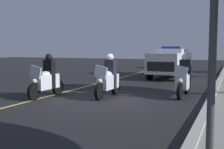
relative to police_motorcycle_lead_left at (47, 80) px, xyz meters
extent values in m
plane|color=black|center=(-0.40, 2.38, -0.70)|extent=(80.00, 80.00, 0.00)
cube|color=#B7B5AD|center=(-0.40, 6.07, -0.62)|extent=(48.00, 0.24, 0.15)
cube|color=#E0D14C|center=(-0.40, -0.06, -0.70)|extent=(48.00, 0.12, 0.01)
cylinder|color=black|center=(0.76, -0.02, -0.38)|extent=(0.64, 0.14, 0.64)
cylinder|color=black|center=(-0.74, 0.02, -0.38)|extent=(0.64, 0.16, 0.64)
cube|color=silver|center=(0.03, 0.00, -0.08)|extent=(1.21, 0.47, 0.56)
ellipsoid|color=silver|center=(0.08, 0.00, 0.22)|extent=(0.57, 0.33, 0.24)
cube|color=silver|center=(0.66, -0.02, 0.35)|extent=(0.07, 0.56, 0.53)
sphere|color=#F9F4CC|center=(0.72, -0.02, 0.02)|extent=(0.17, 0.17, 0.17)
sphere|color=red|center=(0.53, -0.17, 0.28)|extent=(0.09, 0.09, 0.09)
sphere|color=#1933F2|center=(0.54, 0.15, 0.28)|extent=(0.09, 0.09, 0.09)
cube|color=black|center=(-0.20, 0.01, 0.48)|extent=(0.29, 0.41, 0.60)
cube|color=black|center=(-0.13, 0.20, -0.08)|extent=(0.18, 0.14, 0.56)
cube|color=black|center=(-0.14, -0.20, -0.08)|extent=(0.18, 0.14, 0.56)
sphere|color=black|center=(-0.18, 0.00, 0.88)|extent=(0.28, 0.28, 0.28)
cylinder|color=black|center=(-0.19, 2.22, -0.38)|extent=(0.64, 0.14, 0.64)
cylinder|color=black|center=(-1.69, 2.26, -0.38)|extent=(0.64, 0.16, 0.64)
cube|color=silver|center=(-0.92, 2.24, -0.08)|extent=(1.21, 0.47, 0.56)
ellipsoid|color=silver|center=(-0.87, 2.24, 0.22)|extent=(0.57, 0.33, 0.24)
cube|color=silver|center=(-0.29, 2.22, 0.35)|extent=(0.07, 0.56, 0.53)
sphere|color=#F9F4CC|center=(-0.23, 2.22, 0.02)|extent=(0.17, 0.17, 0.17)
sphere|color=red|center=(-0.43, 2.07, 0.28)|extent=(0.09, 0.09, 0.09)
sphere|color=#1933F2|center=(-0.42, 2.39, 0.28)|extent=(0.09, 0.09, 0.09)
cube|color=black|center=(-1.15, 2.25, 0.48)|extent=(0.29, 0.41, 0.60)
cube|color=black|center=(-1.09, 2.45, -0.08)|extent=(0.18, 0.14, 0.56)
cube|color=black|center=(-1.10, 2.05, -0.08)|extent=(0.18, 0.14, 0.56)
sphere|color=silver|center=(-1.13, 2.25, 0.88)|extent=(0.28, 0.28, 0.28)
cylinder|color=black|center=(-1.44, 4.96, -0.38)|extent=(0.64, 0.14, 0.64)
cylinder|color=black|center=(-2.94, 5.00, -0.38)|extent=(0.64, 0.16, 0.64)
cube|color=silver|center=(-2.17, 4.98, -0.08)|extent=(1.21, 0.47, 0.56)
ellipsoid|color=silver|center=(-2.12, 4.98, 0.22)|extent=(0.57, 0.33, 0.24)
cube|color=silver|center=(-1.54, 4.96, 0.35)|extent=(0.07, 0.56, 0.53)
sphere|color=#F9F4CC|center=(-1.48, 4.96, 0.02)|extent=(0.17, 0.17, 0.17)
sphere|color=red|center=(-1.68, 4.80, 0.28)|extent=(0.09, 0.09, 0.09)
sphere|color=#1933F2|center=(-1.67, 5.12, 0.28)|extent=(0.09, 0.09, 0.09)
cube|color=black|center=(-2.40, 4.98, 0.48)|extent=(0.29, 0.41, 0.60)
cube|color=black|center=(-2.34, 5.18, -0.08)|extent=(0.18, 0.14, 0.56)
cube|color=black|center=(-2.35, 4.78, -0.08)|extent=(0.18, 0.14, 0.56)
sphere|color=silver|center=(-2.38, 4.98, 0.88)|extent=(0.28, 0.28, 0.28)
cube|color=silver|center=(-9.28, 3.00, 0.32)|extent=(4.95, 2.03, 1.24)
cube|color=silver|center=(-9.58, 3.01, 1.02)|extent=(2.45, 1.81, 0.36)
cube|color=#2633D8|center=(-9.38, 3.00, 1.28)|extent=(0.31, 1.21, 0.14)
cube|color=black|center=(-6.88, 2.93, 0.18)|extent=(0.16, 1.62, 0.56)
cylinder|color=black|center=(-7.71, 3.86, -0.30)|extent=(0.81, 0.30, 0.80)
cylinder|color=black|center=(-7.76, 2.06, -0.30)|extent=(0.81, 0.30, 0.80)
cylinder|color=black|center=(-10.81, 3.94, -0.30)|extent=(0.81, 0.30, 0.80)
cylinder|color=black|center=(-10.85, 2.14, -0.30)|extent=(0.81, 0.30, 0.80)
cylinder|color=black|center=(-14.50, 5.14, -0.37)|extent=(0.66, 0.06, 0.66)
cylinder|color=black|center=(-15.60, 5.17, -0.37)|extent=(0.66, 0.06, 0.66)
cube|color=black|center=(-15.05, 5.15, -0.10)|extent=(1.00, 0.09, 0.36)
cube|color=black|center=(-15.10, 5.15, 0.50)|extent=(0.25, 0.33, 0.56)
sphere|color=tan|center=(-15.07, 5.15, 0.88)|extent=(0.22, 0.22, 0.22)
cylinder|color=#38383D|center=(4.75, 6.47, 1.36)|extent=(0.12, 0.12, 3.91)
camera|label=1|loc=(9.35, 6.76, 1.23)|focal=45.99mm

